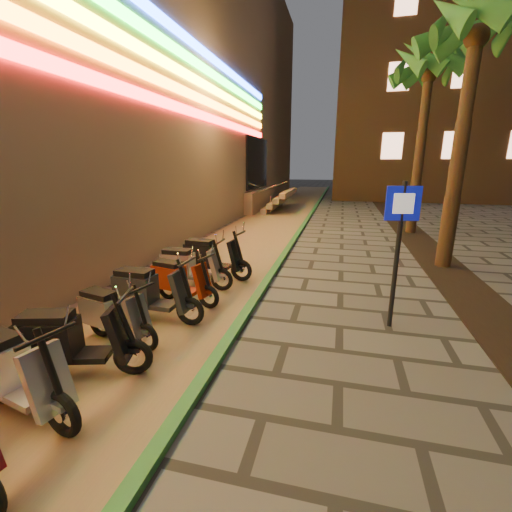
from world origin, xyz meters
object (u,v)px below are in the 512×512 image
(pedestrian_sign, at_px, (399,236))
(scooter_5, at_px, (111,314))
(scooter_3, at_px, (11,371))
(scooter_6, at_px, (149,292))
(scooter_9, at_px, (210,257))
(scooter_7, at_px, (178,280))
(scooter_4, at_px, (69,341))
(scooter_8, at_px, (189,266))

(pedestrian_sign, relative_size, scooter_5, 1.67)
(scooter_3, height_order, scooter_6, scooter_6)
(scooter_6, relative_size, scooter_9, 0.98)
(scooter_6, bearing_deg, scooter_5, -98.06)
(scooter_3, bearing_deg, scooter_7, 96.92)
(pedestrian_sign, distance_m, scooter_3, 5.68)
(scooter_4, bearing_deg, scooter_7, 69.40)
(scooter_3, distance_m, scooter_4, 0.76)
(scooter_4, relative_size, scooter_8, 1.02)
(scooter_3, distance_m, scooter_7, 3.48)
(scooter_3, bearing_deg, pedestrian_sign, 49.32)
(pedestrian_sign, distance_m, scooter_9, 4.56)
(scooter_4, height_order, scooter_9, scooter_9)
(scooter_4, bearing_deg, scooter_9, 70.41)
(scooter_9, bearing_deg, scooter_8, -98.30)
(scooter_9, bearing_deg, scooter_5, -90.48)
(scooter_7, xyz_separation_m, scooter_9, (0.06, 1.64, 0.06))
(scooter_4, bearing_deg, scooter_3, -114.06)
(scooter_4, height_order, scooter_5, scooter_4)
(scooter_3, distance_m, scooter_9, 5.12)
(scooter_8, bearing_deg, scooter_9, 75.75)
(scooter_3, relative_size, scooter_8, 1.04)
(scooter_3, xyz_separation_m, scooter_6, (0.19, 2.56, 0.00))
(scooter_6, bearing_deg, scooter_7, 84.00)
(scooter_3, relative_size, scooter_6, 1.00)
(scooter_5, xyz_separation_m, scooter_6, (0.16, 0.85, 0.07))
(scooter_4, bearing_deg, pedestrian_sign, 14.99)
(pedestrian_sign, bearing_deg, scooter_6, 179.79)
(scooter_5, relative_size, scooter_7, 0.97)
(pedestrian_sign, distance_m, scooter_4, 5.18)
(scooter_3, distance_m, scooter_8, 4.28)
(scooter_6, relative_size, scooter_7, 1.11)
(scooter_3, xyz_separation_m, scooter_5, (0.03, 1.71, -0.07))
(pedestrian_sign, xyz_separation_m, scooter_7, (-4.12, 0.11, -1.15))
(scooter_5, relative_size, scooter_8, 0.91)
(scooter_4, bearing_deg, scooter_5, 78.93)
(scooter_3, relative_size, scooter_7, 1.11)
(scooter_8, bearing_deg, scooter_6, -90.13)
(pedestrian_sign, distance_m, scooter_6, 4.47)
(scooter_4, height_order, scooter_8, scooter_4)
(scooter_3, height_order, scooter_5, scooter_3)
(pedestrian_sign, height_order, scooter_6, pedestrian_sign)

